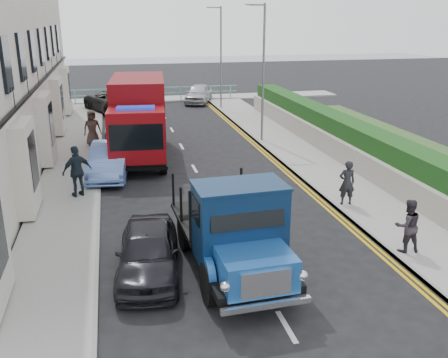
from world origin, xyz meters
TOP-DOWN VIEW (x-y plane):
  - ground at (0.00, 0.00)m, footprint 120.00×120.00m
  - pavement_west at (-5.20, 9.00)m, footprint 2.40×38.00m
  - pavement_east at (5.30, 9.00)m, footprint 2.60×38.00m
  - promenade at (0.00, 29.00)m, footprint 30.00×2.50m
  - sea_plane at (0.00, 60.00)m, footprint 120.00×120.00m
  - garden_east at (7.21, 9.00)m, footprint 1.45×28.00m
  - seafront_railing at (0.00, 28.20)m, footprint 13.00×0.08m
  - lamp_mid at (4.18, 14.00)m, footprint 1.23×0.18m
  - lamp_far at (4.18, 24.00)m, footprint 1.23×0.18m
  - bedford_lorry at (-0.55, 0.24)m, footprint 2.40×5.57m
  - red_lorry at (-2.17, 12.46)m, footprint 2.98×7.16m
  - parked_car_front at (-2.71, 1.00)m, footprint 2.00×4.03m
  - parked_car_mid at (-3.60, 9.78)m, footprint 1.96×4.35m
  - parked_car_rear at (-2.60, 16.79)m, footprint 2.64×5.17m
  - seafront_car_left at (-3.27, 24.60)m, footprint 4.67×6.26m
  - seafront_car_right at (3.21, 27.00)m, footprint 3.01×4.46m
  - pedestrian_east_near at (4.40, 4.26)m, footprint 0.62×0.44m
  - pedestrian_east_far at (4.40, 0.52)m, footprint 0.78×0.63m
  - pedestrian_west_near at (-4.75, 7.22)m, footprint 1.19×0.90m
  - pedestrian_west_far at (-4.40, 14.74)m, footprint 0.98×0.75m

SIDE VIEW (x-z plane):
  - ground at x=0.00m, z-range 0.00..0.00m
  - sea_plane at x=0.00m, z-range 0.00..0.00m
  - pavement_west at x=-5.20m, z-range 0.00..0.12m
  - pavement_east at x=5.30m, z-range 0.00..0.12m
  - promenade at x=0.00m, z-range 0.00..0.12m
  - seafront_railing at x=0.00m, z-range 0.03..1.14m
  - parked_car_front at x=-2.71m, z-range 0.00..1.32m
  - parked_car_mid at x=-3.60m, z-range 0.00..1.38m
  - seafront_car_right at x=3.21m, z-range 0.00..1.41m
  - parked_car_rear at x=-2.60m, z-range 0.00..1.44m
  - seafront_car_left at x=-3.27m, z-range 0.00..1.58m
  - pedestrian_east_far at x=4.40m, z-range 0.12..1.66m
  - garden_east at x=7.21m, z-range 0.02..1.77m
  - pedestrian_east_near at x=4.40m, z-range 0.12..1.70m
  - pedestrian_west_far at x=-4.40m, z-range 0.12..1.91m
  - pedestrian_west_near at x=-4.75m, z-range 0.12..2.00m
  - bedford_lorry at x=-0.55m, z-range -0.10..2.48m
  - red_lorry at x=-2.17m, z-range 0.12..3.78m
  - lamp_mid at x=4.18m, z-range 0.50..7.50m
  - lamp_far at x=4.18m, z-range 0.50..7.50m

